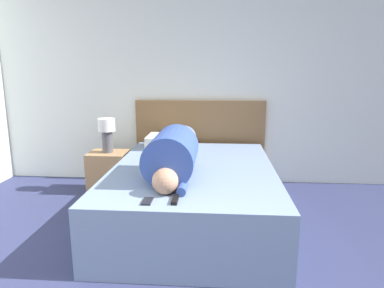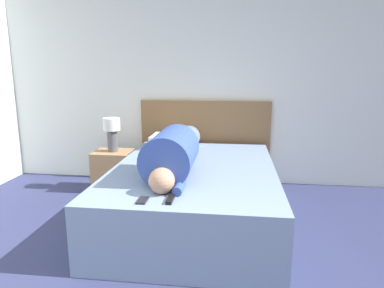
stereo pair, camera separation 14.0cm
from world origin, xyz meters
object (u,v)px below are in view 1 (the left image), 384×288
(bed, at_px, (193,194))
(nightstand, at_px, (109,172))
(person_lying, at_px, (175,152))
(cell_phone, at_px, (147,201))
(table_lamp, at_px, (107,132))
(tv_remote, at_px, (175,200))
(pillow_near_headboard, at_px, (169,141))

(bed, relative_size, nightstand, 4.42)
(person_lying, relative_size, cell_phone, 12.31)
(bed, height_order, nightstand, bed)
(bed, bearing_deg, nightstand, 145.41)
(table_lamp, height_order, cell_phone, table_lamp)
(bed, bearing_deg, table_lamp, 145.41)
(tv_remote, bearing_deg, table_lamp, 121.88)
(pillow_near_headboard, bearing_deg, nightstand, -175.57)
(bed, height_order, pillow_near_headboard, pillow_near_headboard)
(pillow_near_headboard, bearing_deg, table_lamp, -175.57)
(bed, bearing_deg, cell_phone, -106.01)
(nightstand, distance_m, person_lying, 1.30)
(tv_remote, xyz_separation_m, cell_phone, (-0.19, -0.03, -0.01))
(table_lamp, distance_m, person_lying, 1.22)
(pillow_near_headboard, relative_size, tv_remote, 3.22)
(nightstand, relative_size, person_lying, 0.29)
(person_lying, xyz_separation_m, tv_remote, (0.09, -0.73, -0.16))
(person_lying, height_order, pillow_near_headboard, person_lying)
(nightstand, relative_size, tv_remote, 3.12)
(table_lamp, bearing_deg, cell_phone, -63.70)
(cell_phone, bearing_deg, person_lying, 82.43)
(bed, height_order, person_lying, person_lying)
(cell_phone, bearing_deg, tv_remote, 7.64)
(table_lamp, xyz_separation_m, pillow_near_headboard, (0.70, 0.05, -0.12))
(nightstand, bearing_deg, pillow_near_headboard, 4.43)
(person_lying, bearing_deg, tv_remote, -83.20)
(nightstand, bearing_deg, tv_remote, -58.12)
(table_lamp, xyz_separation_m, tv_remote, (0.98, -1.57, -0.17))
(bed, relative_size, cell_phone, 15.89)
(bed, height_order, cell_phone, cell_phone)
(nightstand, xyz_separation_m, person_lying, (0.89, -0.84, 0.46))
(pillow_near_headboard, height_order, tv_remote, pillow_near_headboard)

